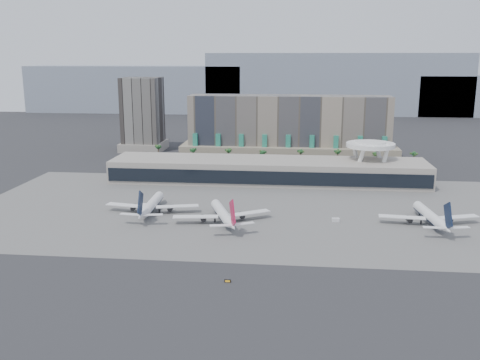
# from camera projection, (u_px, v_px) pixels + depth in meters

# --- Properties ---
(ground) EXTENTS (900.00, 900.00, 0.00)m
(ground) POSITION_uv_depth(u_px,v_px,m) (251.00, 253.00, 185.80)
(ground) COLOR #232326
(ground) RESTS_ON ground
(apron_pad) EXTENTS (260.00, 130.00, 0.06)m
(apron_pad) POSITION_uv_depth(u_px,v_px,m) (261.00, 209.00, 239.06)
(apron_pad) COLOR #5B5B59
(apron_pad) RESTS_ON ground
(mountain_ridge) EXTENTS (680.00, 60.00, 70.00)m
(mountain_ridge) POSITION_uv_depth(u_px,v_px,m) (308.00, 88.00, 631.40)
(mountain_ridge) COLOR gray
(mountain_ridge) RESTS_ON ground
(hotel) EXTENTS (140.00, 30.00, 42.00)m
(hotel) POSITION_uv_depth(u_px,v_px,m) (289.00, 134.00, 349.89)
(hotel) COLOR gray
(hotel) RESTS_ON ground
(office_tower) EXTENTS (30.00, 30.00, 52.00)m
(office_tower) POSITION_uv_depth(u_px,v_px,m) (143.00, 119.00, 383.97)
(office_tower) COLOR black
(office_tower) RESTS_ON ground
(terminal) EXTENTS (170.00, 32.50, 14.50)m
(terminal) POSITION_uv_depth(u_px,v_px,m) (268.00, 170.00, 290.70)
(terminal) COLOR #AFA89A
(terminal) RESTS_ON ground
(saucer_structure) EXTENTS (26.00, 26.00, 21.89)m
(saucer_structure) POSITION_uv_depth(u_px,v_px,m) (370.00, 148.00, 288.36)
(saucer_structure) COLOR white
(saucer_structure) RESTS_ON ground
(palm_row) EXTENTS (157.80, 2.80, 13.10)m
(palm_row) POSITION_uv_depth(u_px,v_px,m) (283.00, 151.00, 323.14)
(palm_row) COLOR brown
(palm_row) RESTS_ON ground
(airliner_left) EXTENTS (41.33, 42.56, 14.69)m
(airliner_left) POSITION_uv_depth(u_px,v_px,m) (151.00, 205.00, 232.40)
(airliner_left) COLOR white
(airliner_left) RESTS_ON ground
(airliner_centre) EXTENTS (39.40, 40.72, 14.66)m
(airliner_centre) POSITION_uv_depth(u_px,v_px,m) (223.00, 214.00, 219.15)
(airliner_centre) COLOR white
(airliner_centre) RESTS_ON ground
(airliner_right) EXTENTS (40.95, 42.34, 14.63)m
(airliner_right) POSITION_uv_depth(u_px,v_px,m) (430.00, 216.00, 216.12)
(airliner_right) COLOR white
(airliner_right) RESTS_ON ground
(service_vehicle_a) EXTENTS (4.78, 2.76, 2.22)m
(service_vehicle_a) POSITION_uv_depth(u_px,v_px,m) (144.00, 206.00, 239.68)
(service_vehicle_a) COLOR white
(service_vehicle_a) RESTS_ON ground
(service_vehicle_b) EXTENTS (3.20, 1.98, 1.58)m
(service_vehicle_b) POSITION_uv_depth(u_px,v_px,m) (336.00, 220.00, 220.70)
(service_vehicle_b) COLOR silver
(service_vehicle_b) RESTS_ON ground
(taxiway_sign) EXTENTS (2.03, 0.36, 0.92)m
(taxiway_sign) POSITION_uv_depth(u_px,v_px,m) (228.00, 281.00, 161.74)
(taxiway_sign) COLOR black
(taxiway_sign) RESTS_ON ground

